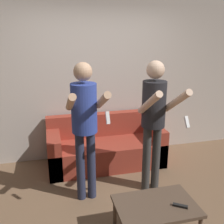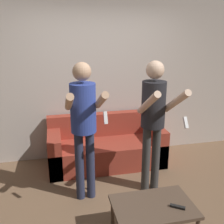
% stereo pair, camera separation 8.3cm
% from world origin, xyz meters
% --- Properties ---
extents(ground_plane, '(14.00, 14.00, 0.00)m').
position_xyz_m(ground_plane, '(0.00, 0.00, 0.00)').
color(ground_plane, brown).
extents(wall_back, '(6.40, 0.06, 2.70)m').
position_xyz_m(wall_back, '(0.00, 1.65, 1.35)').
color(wall_back, beige).
rests_on(wall_back, ground_plane).
extents(couch, '(1.84, 0.76, 0.79)m').
position_xyz_m(couch, '(0.06, 1.24, 0.27)').
color(couch, '#9E3828').
rests_on(couch, ground_plane).
extents(person_standing_left, '(0.43, 0.69, 1.77)m').
position_xyz_m(person_standing_left, '(-0.39, 0.37, 1.11)').
color(person_standing_left, '#282D47').
rests_on(person_standing_left, ground_plane).
extents(person_standing_right, '(0.42, 0.73, 1.77)m').
position_xyz_m(person_standing_right, '(0.50, 0.36, 1.10)').
color(person_standing_right, '#383838').
rests_on(person_standing_right, ground_plane).
extents(coffee_table, '(0.83, 0.55, 0.41)m').
position_xyz_m(coffee_table, '(0.20, -0.49, 0.37)').
color(coffee_table, brown).
rests_on(coffee_table, ground_plane).
extents(remote_on_table, '(0.14, 0.11, 0.02)m').
position_xyz_m(remote_on_table, '(0.42, -0.58, 0.42)').
color(remote_on_table, black).
rests_on(remote_on_table, coffee_table).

